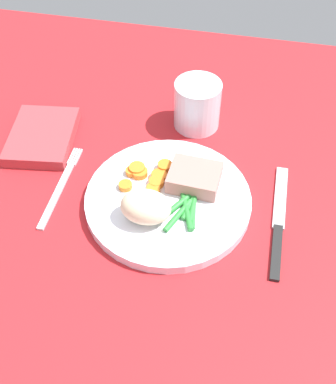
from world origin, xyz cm
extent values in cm
cube|color=red|center=(0.00, 0.00, 1.00)|extent=(120.00, 90.00, 2.00)
cylinder|color=white|center=(-1.06, -3.34, 2.80)|extent=(24.16, 24.16, 1.60)
cube|color=#B2756B|center=(2.20, 0.47, 4.87)|extent=(7.71, 6.48, 2.54)
ellipsoid|color=beige|center=(-3.23, -7.69, 5.88)|extent=(7.03, 5.22, 4.56)
cylinder|color=orange|center=(-6.63, 0.50, 4.19)|extent=(2.43, 2.43, 1.18)
cylinder|color=orange|center=(-7.37, 0.05, 4.02)|extent=(1.81, 1.81, 0.84)
cylinder|color=orange|center=(-3.14, 0.05, 4.05)|extent=(2.34, 2.34, 0.91)
cylinder|color=orange|center=(-7.53, -2.93, 4.02)|extent=(1.98, 1.98, 0.84)
cylinder|color=orange|center=(-3.37, -2.67, 4.03)|extent=(2.04, 2.04, 0.85)
cylinder|color=orange|center=(-3.23, -1.32, 4.06)|extent=(2.24, 2.24, 0.91)
cylinder|color=orange|center=(-2.65, 1.94, 4.18)|extent=(2.21, 2.21, 1.17)
cylinder|color=orange|center=(-6.08, -0.02, 4.06)|extent=(2.38, 2.38, 0.92)
cylinder|color=#2D8C38|center=(2.44, -3.80, 3.93)|extent=(1.86, 6.96, 0.67)
cylinder|color=#2D8C38|center=(2.13, -5.80, 4.02)|extent=(3.09, 6.58, 0.83)
cylinder|color=#2D8C38|center=(2.94, -4.67, 3.91)|extent=(1.67, 7.74, 0.62)
cylinder|color=#2D8C38|center=(2.83, -3.99, 3.98)|extent=(0.95, 6.89, 0.76)
cylinder|color=#2D8C38|center=(1.29, -3.99, 4.03)|extent=(4.48, 6.50, 0.86)
cylinder|color=#2D8C38|center=(1.10, -6.76, 4.00)|extent=(3.19, 6.15, 0.81)
cube|color=silver|center=(-17.65, -5.34, 2.20)|extent=(1.00, 13.00, 0.40)
cube|color=silver|center=(-18.25, 2.96, 2.20)|extent=(0.24, 3.60, 0.40)
cube|color=silver|center=(-17.85, 2.96, 2.20)|extent=(0.24, 3.60, 0.40)
cube|color=silver|center=(-17.45, 2.96, 2.20)|extent=(0.24, 3.60, 0.40)
cube|color=silver|center=(-17.05, 2.96, 2.20)|extent=(0.24, 3.60, 0.40)
cube|color=black|center=(15.04, -8.84, 2.20)|extent=(1.30, 9.00, 0.64)
cube|color=silver|center=(15.04, 1.16, 2.20)|extent=(1.70, 12.00, 0.40)
cylinder|color=silver|center=(-0.33, 15.18, 6.07)|extent=(7.71, 7.71, 8.14)
cylinder|color=silver|center=(-0.33, 15.18, 4.16)|extent=(7.10, 7.10, 4.31)
cube|color=#B2383D|center=(-24.09, 5.64, 3.00)|extent=(11.76, 14.55, 1.99)
camera|label=1|loc=(8.14, -47.08, 55.78)|focal=44.48mm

